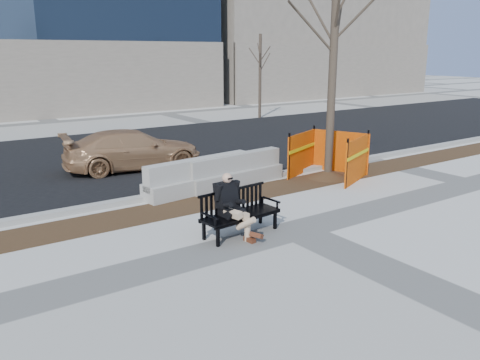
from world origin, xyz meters
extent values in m
plane|color=beige|center=(0.00, 0.00, 0.00)|extent=(120.00, 120.00, 0.00)
cube|color=#47301C|center=(0.00, 2.60, 0.00)|extent=(40.00, 1.20, 0.02)
cube|color=black|center=(0.00, 8.80, 0.00)|extent=(60.00, 10.40, 0.01)
cube|color=#9E9B93|center=(0.00, 3.55, 0.06)|extent=(60.00, 0.25, 0.12)
imported|color=#A97B53|center=(-0.58, 6.72, 0.00)|extent=(4.27, 2.23, 1.18)
camera|label=1|loc=(-6.05, -6.85, 3.41)|focal=36.47mm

